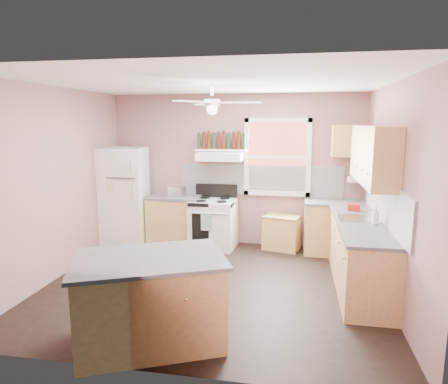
% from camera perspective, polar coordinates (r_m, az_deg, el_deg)
% --- Properties ---
extents(floor, '(4.50, 4.50, 0.00)m').
position_cam_1_polar(floor, '(5.63, -1.58, -13.13)').
color(floor, black).
rests_on(floor, ground).
extents(ceiling, '(4.50, 4.50, 0.00)m').
position_cam_1_polar(ceiling, '(5.20, -1.73, 15.38)').
color(ceiling, white).
rests_on(ceiling, ground).
extents(wall_back, '(4.50, 0.05, 2.70)m').
position_cam_1_polar(wall_back, '(7.23, 1.64, 3.15)').
color(wall_back, '#8C6463').
rests_on(wall_back, ground).
extents(wall_right, '(0.05, 4.00, 2.70)m').
position_cam_1_polar(wall_right, '(5.28, 23.28, -0.21)').
color(wall_right, '#8C6463').
rests_on(wall_right, ground).
extents(wall_left, '(0.05, 4.00, 2.70)m').
position_cam_1_polar(wall_left, '(6.13, -22.95, 1.12)').
color(wall_left, '#8C6463').
rests_on(wall_left, ground).
extents(backsplash_back, '(2.90, 0.03, 0.55)m').
position_cam_1_polar(backsplash_back, '(7.16, 5.15, 1.63)').
color(backsplash_back, white).
rests_on(backsplash_back, wall_back).
extents(backsplash_right, '(0.03, 2.60, 0.55)m').
position_cam_1_polar(backsplash_right, '(5.59, 22.08, -1.43)').
color(backsplash_right, white).
rests_on(backsplash_right, wall_right).
extents(window_view, '(1.00, 0.02, 1.20)m').
position_cam_1_polar(window_view, '(7.09, 7.63, 4.96)').
color(window_view, brown).
rests_on(window_view, wall_back).
extents(window_frame, '(1.16, 0.07, 1.36)m').
position_cam_1_polar(window_frame, '(7.06, 7.62, 4.94)').
color(window_frame, white).
rests_on(window_frame, wall_back).
extents(refrigerator, '(0.82, 0.80, 1.76)m').
position_cam_1_polar(refrigerator, '(7.36, -14.01, -0.71)').
color(refrigerator, white).
rests_on(refrigerator, floor).
extents(base_cabinet_left, '(0.90, 0.60, 0.86)m').
position_cam_1_polar(base_cabinet_left, '(7.32, -7.04, -4.17)').
color(base_cabinet_left, '#A67745').
rests_on(base_cabinet_left, floor).
extents(counter_left, '(0.92, 0.62, 0.04)m').
position_cam_1_polar(counter_left, '(7.22, -7.11, -0.71)').
color(counter_left, '#4F4F52').
rests_on(counter_left, base_cabinet_left).
extents(toaster, '(0.32, 0.24, 0.18)m').
position_cam_1_polar(toaster, '(7.13, -6.75, 0.07)').
color(toaster, silver).
rests_on(toaster, counter_left).
extents(stove, '(0.80, 0.69, 0.86)m').
position_cam_1_polar(stove, '(7.08, -1.54, -4.58)').
color(stove, white).
rests_on(stove, floor).
extents(range_hood, '(0.78, 0.50, 0.14)m').
position_cam_1_polar(range_hood, '(6.97, -0.56, 5.13)').
color(range_hood, white).
rests_on(range_hood, wall_back).
extents(bottle_shelf, '(0.90, 0.26, 0.03)m').
position_cam_1_polar(bottle_shelf, '(7.08, -0.38, 6.01)').
color(bottle_shelf, white).
rests_on(bottle_shelf, range_hood).
extents(cart, '(0.68, 0.53, 0.60)m').
position_cam_1_polar(cart, '(7.09, 8.23, -5.76)').
color(cart, '#A67745').
rests_on(cart, floor).
extents(base_cabinet_corner, '(1.00, 0.60, 0.86)m').
position_cam_1_polar(base_cabinet_corner, '(7.03, 15.49, -5.05)').
color(base_cabinet_corner, '#A67745').
rests_on(base_cabinet_corner, floor).
extents(base_cabinet_right, '(0.60, 2.20, 0.86)m').
position_cam_1_polar(base_cabinet_right, '(5.73, 18.76, -8.68)').
color(base_cabinet_right, '#A67745').
rests_on(base_cabinet_right, floor).
extents(counter_corner, '(1.02, 0.62, 0.04)m').
position_cam_1_polar(counter_corner, '(6.93, 15.67, -1.45)').
color(counter_corner, '#4F4F52').
rests_on(counter_corner, base_cabinet_corner).
extents(counter_right, '(0.62, 2.22, 0.04)m').
position_cam_1_polar(counter_right, '(5.60, 18.92, -4.31)').
color(counter_right, '#4F4F52').
rests_on(counter_right, base_cabinet_right).
extents(sink, '(0.55, 0.45, 0.03)m').
position_cam_1_polar(sink, '(5.79, 18.64, -3.68)').
color(sink, silver).
rests_on(sink, counter_right).
extents(faucet, '(0.03, 0.03, 0.14)m').
position_cam_1_polar(faucet, '(5.80, 20.24, -2.99)').
color(faucet, silver).
rests_on(faucet, sink).
extents(upper_cabinet_right, '(0.33, 1.80, 0.76)m').
position_cam_1_polar(upper_cabinet_right, '(5.68, 20.54, 5.00)').
color(upper_cabinet_right, '#A67745').
rests_on(upper_cabinet_right, wall_right).
extents(upper_cabinet_corner, '(0.60, 0.33, 0.52)m').
position_cam_1_polar(upper_cabinet_corner, '(6.96, 17.61, 6.97)').
color(upper_cabinet_corner, '#A67745').
rests_on(upper_cabinet_corner, wall_back).
extents(paper_towel, '(0.26, 0.12, 0.12)m').
position_cam_1_polar(paper_towel, '(7.07, 18.27, 1.67)').
color(paper_towel, white).
rests_on(paper_towel, wall_back).
extents(island, '(1.63, 1.37, 0.86)m').
position_cam_1_polar(island, '(4.21, -10.51, -15.21)').
color(island, '#A67745').
rests_on(island, floor).
extents(island_top, '(1.73, 1.48, 0.04)m').
position_cam_1_polar(island_top, '(4.04, -10.72, -9.42)').
color(island_top, '#4F4F52').
rests_on(island_top, island).
extents(ceiling_fan_hub, '(0.20, 0.20, 0.08)m').
position_cam_1_polar(ceiling_fan_hub, '(5.19, -1.72, 12.63)').
color(ceiling_fan_hub, white).
rests_on(ceiling_fan_hub, ceiling).
extents(soap_bottle, '(0.12, 0.12, 0.25)m').
position_cam_1_polar(soap_bottle, '(5.50, 20.86, -3.13)').
color(soap_bottle, silver).
rests_on(soap_bottle, counter_right).
extents(red_caddy, '(0.19, 0.13, 0.10)m').
position_cam_1_polar(red_caddy, '(6.28, 18.04, -2.09)').
color(red_caddy, '#B71C0F').
rests_on(red_caddy, counter_right).
extents(wine_bottles, '(0.86, 0.06, 0.31)m').
position_cam_1_polar(wine_bottles, '(7.07, -0.38, 7.30)').
color(wine_bottles, '#143819').
rests_on(wine_bottles, bottle_shelf).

